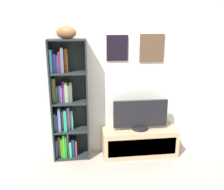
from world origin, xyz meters
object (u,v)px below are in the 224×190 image
Objects in this scene: tv_stand at (139,142)px; football at (66,32)px; bookshelf at (66,105)px; television at (140,115)px.

football is at bearing 176.69° from tv_stand.
tv_stand is at bearing -4.87° from bookshelf.
television is (1.00, -0.08, -0.16)m from bookshelf.
football is at bearing 176.76° from television.
bookshelf is 1.02m from television.
bookshelf is 0.95m from football.
bookshelf is 1.16m from tv_stand.
television is at bearing 90.00° from tv_stand.
bookshelf is 6.07× the size of football.
television is (0.96, -0.05, -1.11)m from football.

